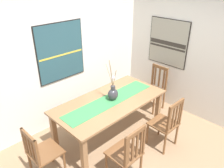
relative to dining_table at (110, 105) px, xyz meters
The scene contains 12 objects.
ground_plane 1.03m from the dining_table, 93.30° to the right, with size 6.40×6.40×0.03m, color #8E7051.
wall_back 1.29m from the dining_table, 92.32° to the left, with size 6.40×0.12×2.70m, color silver.
wall_side 2.09m from the dining_table, 22.92° to the right, with size 0.12×6.40×2.70m, color silver.
dining_table is the anchor object (origin of this frame).
table_runner 0.11m from the dining_table, 90.00° to the left, with size 1.82×0.36×0.01m, color #388447.
centerpiece_vase 0.24m from the dining_table, 15.15° to the right, with size 0.23×0.26×0.74m.
chair_0 1.00m from the dining_table, 60.22° to the right, with size 0.43×0.43×0.95m.
chair_1 1.35m from the dining_table, behind, with size 0.43×0.43×0.88m.
chair_2 1.39m from the dining_table, ahead, with size 0.43×0.43×0.97m.
chair_3 1.00m from the dining_table, 120.09° to the right, with size 0.42×0.42×0.95m.
painting_on_back_wall 1.32m from the dining_table, 103.18° to the left, with size 0.96×0.05×1.06m.
painting_on_side_wall 1.90m from the dining_table, ahead, with size 0.05×0.90×0.98m.
Camera 1 is at (-2.25, -1.59, 2.76)m, focal length 35.74 mm.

